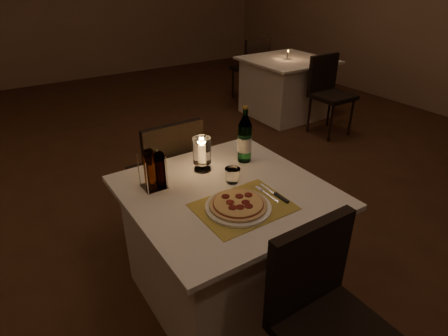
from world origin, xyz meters
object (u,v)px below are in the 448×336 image
chair_far (169,168)px  main_table (226,244)px  tumbler (232,176)px  water_bottle (245,140)px  hurricane_candle (202,152)px  neighbor_table_right (285,87)px  plate (238,207)px  pizza (238,204)px  chair_near (323,306)px

chair_far → main_table: bearing=-90.0°
tumbler → water_bottle: (0.21, 0.17, 0.10)m
tumbler → hurricane_candle: hurricane_candle is taller
neighbor_table_right → hurricane_candle: bearing=-140.9°
plate → tumbler: 0.26m
pizza → hurricane_candle: 0.45m
hurricane_candle → chair_far: bearing=90.8°
chair_near → plate: size_ratio=2.81×
chair_far → tumbler: bearing=-83.9°
main_table → plate: (-0.05, -0.18, 0.38)m
chair_far → neighbor_table_right: size_ratio=0.90×
main_table → neighbor_table_right: same height
plate → main_table: bearing=74.5°
main_table → chair_far: 0.74m
chair_far → water_bottle: (0.28, -0.50, 0.33)m
main_table → water_bottle: (0.28, 0.22, 0.50)m
neighbor_table_right → chair_near: bearing=-129.5°
hurricane_candle → pizza: bearing=-97.3°
pizza → hurricane_candle: (0.06, 0.44, 0.09)m
pizza → tumbler: size_ratio=3.35×
chair_far → neighbor_table_right: bearing=31.8°
pizza → plate: bearing=-145.7°
chair_far → plate: bearing=-93.2°
tumbler → water_bottle: water_bottle is taller
tumbler → neighbor_table_right: bearing=42.8°
water_bottle → chair_near: bearing=-106.5°
chair_near → hurricane_candle: hurricane_candle is taller
water_bottle → plate: bearing=-129.3°
tumbler → water_bottle: 0.29m
chair_near → hurricane_candle: 1.02m
tumbler → hurricane_candle: bearing=107.2°
water_bottle → neighbor_table_right: size_ratio=0.34×
chair_near → neighbor_table_right: chair_near is taller
chair_near → pizza: (-0.05, 0.53, 0.22)m
pizza → tumbler: (0.12, 0.23, 0.01)m
chair_near → tumbler: (0.07, 0.76, 0.23)m
pizza → tumbler: tumbler is taller
water_bottle → neighbor_table_right: water_bottle is taller
water_bottle → pizza: bearing=-129.3°
main_table → chair_near: size_ratio=1.11×
plate → hurricane_candle: bearing=82.7°
neighbor_table_right → pizza: bearing=-135.8°
hurricane_candle → plate: bearing=-97.3°
chair_near → pizza: size_ratio=3.21×
hurricane_candle → neighbor_table_right: size_ratio=0.20×
pizza → neighbor_table_right: (2.46, 2.39, -0.39)m
main_table → pizza: size_ratio=3.57×
neighbor_table_right → tumbler: bearing=-137.2°
chair_near → hurricane_candle: size_ratio=4.50×
chair_near → pizza: bearing=95.3°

